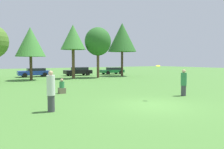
% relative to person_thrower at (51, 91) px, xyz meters
% --- Properties ---
extents(ground_plane, '(120.00, 120.00, 0.00)m').
position_rel_person_thrower_xyz_m(ground_plane, '(4.92, -1.44, -0.94)').
color(ground_plane, '#477A33').
extents(person_thrower, '(0.37, 0.37, 1.86)m').
position_rel_person_thrower_xyz_m(person_thrower, '(0.00, 0.00, 0.00)').
color(person_thrower, '#3F3F47').
rests_on(person_thrower, ground).
extents(person_catcher, '(0.38, 0.38, 1.73)m').
position_rel_person_thrower_xyz_m(person_catcher, '(8.72, -0.22, -0.07)').
color(person_catcher, '#3F3F47').
rests_on(person_catcher, ground).
extents(frisbee, '(0.26, 0.25, 0.08)m').
position_rel_person_thrower_xyz_m(frisbee, '(6.13, -0.49, 1.07)').
color(frisbee, yellow).
extents(bystander_sitting, '(0.47, 0.39, 1.05)m').
position_rel_person_thrower_xyz_m(bystander_sitting, '(2.30, 5.07, -0.51)').
color(bystander_sitting, '#726651').
rests_on(bystander_sitting, ground).
extents(tree_2, '(3.46, 3.46, 6.26)m').
position_rel_person_thrower_xyz_m(tree_2, '(2.81, 17.13, 3.57)').
color(tree_2, '#473323').
rests_on(tree_2, ground).
extents(tree_3, '(3.18, 3.18, 6.92)m').
position_rel_person_thrower_xyz_m(tree_3, '(7.94, 16.64, 4.34)').
color(tree_3, brown).
rests_on(tree_3, ground).
extents(tree_4, '(3.55, 3.55, 6.81)m').
position_rel_person_thrower_xyz_m(tree_4, '(11.39, 16.31, 3.94)').
color(tree_4, brown).
rests_on(tree_4, ground).
extents(tree_5, '(4.28, 4.28, 7.95)m').
position_rel_person_thrower_xyz_m(tree_5, '(16.01, 17.19, 4.85)').
color(tree_5, '#473323').
rests_on(tree_5, ground).
extents(parked_car_blue, '(4.40, 2.22, 1.24)m').
position_rel_person_thrower_xyz_m(parked_car_blue, '(4.41, 22.60, -0.27)').
color(parked_car_blue, '#1E389E').
rests_on(parked_car_blue, ground).
extents(parked_car_black, '(4.32, 2.05, 1.29)m').
position_rel_person_thrower_xyz_m(parked_car_black, '(10.89, 21.78, -0.25)').
color(parked_car_black, black).
rests_on(parked_car_black, ground).
extents(parked_car_green, '(4.13, 2.00, 1.15)m').
position_rel_person_thrower_xyz_m(parked_car_green, '(17.32, 21.90, -0.32)').
color(parked_car_green, '#196633').
rests_on(parked_car_green, ground).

